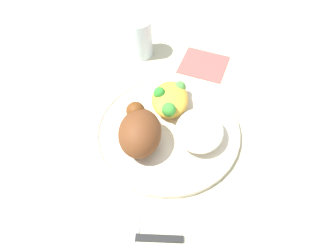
# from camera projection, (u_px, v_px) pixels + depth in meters

# --- Properties ---
(ground_plane) EXTENTS (2.00, 2.00, 0.00)m
(ground_plane) POSITION_uv_depth(u_px,v_px,m) (168.00, 133.00, 0.67)
(ground_plane) COLOR #C3B995
(plate) EXTENTS (0.29, 0.29, 0.01)m
(plate) POSITION_uv_depth(u_px,v_px,m) (168.00, 131.00, 0.66)
(plate) COLOR beige
(plate) RESTS_ON ground_plane
(roasted_chicken) EXTENTS (0.11, 0.08, 0.07)m
(roasted_chicken) POSITION_uv_depth(u_px,v_px,m) (140.00, 131.00, 0.60)
(roasted_chicken) COLOR brown
(roasted_chicken) RESTS_ON plate
(rice_pile) EXTENTS (0.10, 0.09, 0.04)m
(rice_pile) POSITION_uv_depth(u_px,v_px,m) (200.00, 130.00, 0.63)
(rice_pile) COLOR white
(rice_pile) RESTS_ON plate
(mac_cheese_with_broccoli) EXTENTS (0.11, 0.08, 0.05)m
(mac_cheese_with_broccoli) POSITION_uv_depth(u_px,v_px,m) (169.00, 99.00, 0.68)
(mac_cheese_with_broccoli) COLOR gold
(mac_cheese_with_broccoli) RESTS_ON plate
(fork) EXTENTS (0.02, 0.14, 0.01)m
(fork) POSITION_uv_depth(u_px,v_px,m) (156.00, 227.00, 0.55)
(fork) COLOR #B2B2B7
(fork) RESTS_ON ground_plane
(knife) EXTENTS (0.02, 0.19, 0.01)m
(knife) POSITION_uv_depth(u_px,v_px,m) (136.00, 237.00, 0.54)
(knife) COLOR black
(knife) RESTS_ON ground_plane
(water_glass) EXTENTS (0.06, 0.06, 0.10)m
(water_glass) POSITION_uv_depth(u_px,v_px,m) (140.00, 38.00, 0.78)
(water_glass) COLOR silver
(water_glass) RESTS_ON ground_plane
(napkin) EXTENTS (0.12, 0.13, 0.00)m
(napkin) POSITION_uv_depth(u_px,v_px,m) (204.00, 64.00, 0.79)
(napkin) COLOR #DB4C47
(napkin) RESTS_ON ground_plane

